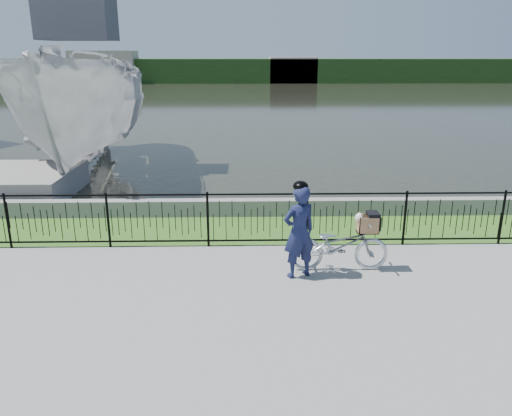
{
  "coord_description": "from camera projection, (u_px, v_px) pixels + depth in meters",
  "views": [
    {
      "loc": [
        -0.24,
        -7.93,
        3.79
      ],
      "look_at": [
        -0.04,
        1.0,
        1.0
      ],
      "focal_mm": 35.0,
      "sensor_mm": 36.0,
      "label": 1
    }
  ],
  "objects": [
    {
      "name": "quay_wall",
      "position": [
        255.0,
        207.0,
        12.08
      ],
      "size": [
        60.0,
        0.3,
        0.4
      ],
      "primitive_type": "cube",
      "color": "gray",
      "rests_on": "ground"
    },
    {
      "name": "far_treeline",
      "position": [
        246.0,
        71.0,
        65.51
      ],
      "size": [
        120.0,
        6.0,
        3.0
      ],
      "primitive_type": "cube",
      "color": "#234219",
      "rests_on": "ground"
    },
    {
      "name": "bicycle_rig",
      "position": [
        340.0,
        245.0,
        8.98
      ],
      "size": [
        1.79,
        0.62,
        1.11
      ],
      "color": "#B4B9C1",
      "rests_on": "ground"
    },
    {
      "name": "water",
      "position": [
        248.0,
        102.0,
        40.2
      ],
      "size": [
        120.0,
        120.0,
        0.0
      ],
      "primitive_type": "plane",
      "color": "black",
      "rests_on": "ground"
    },
    {
      "name": "fence",
      "position": [
        257.0,
        219.0,
        10.06
      ],
      "size": [
        14.0,
        0.06,
        1.15
      ],
      "primitive_type": null,
      "color": "black",
      "rests_on": "ground"
    },
    {
      "name": "boat_near",
      "position": [
        86.0,
        107.0,
        16.27
      ],
      "size": [
        4.94,
        10.59,
        5.75
      ],
      "color": "#BABABA",
      "rests_on": "water"
    },
    {
      "name": "cyclist",
      "position": [
        299.0,
        231.0,
        8.6
      ],
      "size": [
        0.71,
        0.61,
        1.73
      ],
      "color": "#161C3E",
      "rests_on": "ground"
    },
    {
      "name": "grass_strip",
      "position": [
        256.0,
        229.0,
        11.19
      ],
      "size": [
        60.0,
        2.0,
        0.01
      ],
      "primitive_type": "cube",
      "color": "#37621E",
      "rests_on": "ground"
    },
    {
      "name": "far_building_left",
      "position": [
        104.0,
        67.0,
        63.07
      ],
      "size": [
        8.0,
        4.0,
        4.0
      ],
      "primitive_type": "cube",
      "color": "#AB9F8A",
      "rests_on": "ground"
    },
    {
      "name": "ground",
      "position": [
        260.0,
        280.0,
        8.71
      ],
      "size": [
        120.0,
        120.0,
        0.0
      ],
      "primitive_type": "plane",
      "color": "gray",
      "rests_on": "ground"
    },
    {
      "name": "far_building_right",
      "position": [
        293.0,
        70.0,
        64.18
      ],
      "size": [
        6.0,
        3.0,
        3.2
      ],
      "primitive_type": "cube",
      "color": "#AB9F8A",
      "rests_on": "ground"
    }
  ]
}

